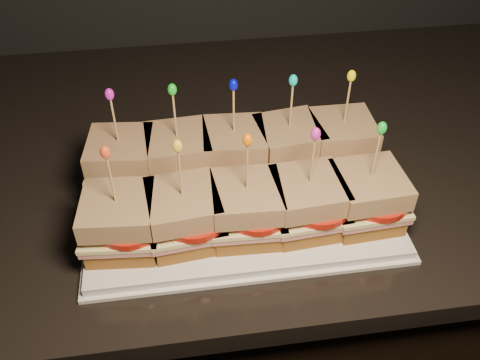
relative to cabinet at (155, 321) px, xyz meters
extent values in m
cube|color=black|center=(0.00, 0.00, 0.00)|extent=(2.55, 0.69, 0.91)
cube|color=black|center=(0.00, 0.00, 0.47)|extent=(2.59, 0.73, 0.03)
cube|color=white|center=(0.17, -0.16, 0.50)|extent=(0.42, 0.26, 0.02)
cube|color=white|center=(0.17, -0.16, 0.49)|extent=(0.43, 0.27, 0.01)
cube|color=brown|center=(0.01, -0.10, 0.52)|extent=(0.10, 0.10, 0.02)
cube|color=#C16D68|center=(0.01, -0.10, 0.53)|extent=(0.10, 0.10, 0.01)
cube|color=#FCEA9A|center=(0.01, -0.10, 0.54)|extent=(0.11, 0.10, 0.01)
cylinder|color=#B71C0E|center=(0.02, -0.11, 0.55)|extent=(0.09, 0.09, 0.01)
cube|color=brown|center=(0.01, -0.10, 0.57)|extent=(0.10, 0.10, 0.03)
cylinder|color=tan|center=(0.01, -0.10, 0.61)|extent=(0.00, 0.00, 0.09)
ellipsoid|color=#C119B7|center=(0.01, -0.10, 0.66)|extent=(0.01, 0.01, 0.02)
cube|color=brown|center=(0.09, -0.10, 0.52)|extent=(0.09, 0.09, 0.02)
cube|color=#C16D68|center=(0.09, -0.10, 0.53)|extent=(0.10, 0.10, 0.01)
cube|color=#FCEA9A|center=(0.09, -0.10, 0.54)|extent=(0.10, 0.10, 0.01)
cylinder|color=#B71C0E|center=(0.10, -0.11, 0.55)|extent=(0.09, 0.09, 0.01)
cube|color=brown|center=(0.09, -0.10, 0.57)|extent=(0.09, 0.09, 0.03)
cylinder|color=tan|center=(0.09, -0.10, 0.61)|extent=(0.00, 0.00, 0.09)
ellipsoid|color=green|center=(0.09, -0.10, 0.66)|extent=(0.01, 0.01, 0.02)
cube|color=brown|center=(0.17, -0.10, 0.52)|extent=(0.09, 0.09, 0.02)
cube|color=#C16D68|center=(0.17, -0.10, 0.53)|extent=(0.10, 0.10, 0.01)
cube|color=#FCEA9A|center=(0.17, -0.10, 0.54)|extent=(0.10, 0.10, 0.01)
cylinder|color=#B71C0E|center=(0.18, -0.11, 0.55)|extent=(0.09, 0.09, 0.01)
cube|color=brown|center=(0.17, -0.10, 0.57)|extent=(0.09, 0.09, 0.03)
cylinder|color=tan|center=(0.17, -0.10, 0.61)|extent=(0.00, 0.00, 0.09)
ellipsoid|color=#0408D6|center=(0.17, -0.10, 0.66)|extent=(0.01, 0.01, 0.02)
cube|color=brown|center=(0.25, -0.10, 0.52)|extent=(0.10, 0.10, 0.02)
cube|color=#C16D68|center=(0.25, -0.10, 0.53)|extent=(0.11, 0.10, 0.01)
cube|color=#FCEA9A|center=(0.25, -0.10, 0.54)|extent=(0.11, 0.11, 0.01)
cylinder|color=#B71C0E|center=(0.26, -0.11, 0.55)|extent=(0.09, 0.09, 0.01)
cube|color=brown|center=(0.25, -0.10, 0.57)|extent=(0.10, 0.10, 0.03)
cylinder|color=tan|center=(0.25, -0.10, 0.61)|extent=(0.00, 0.00, 0.09)
ellipsoid|color=#07BEC4|center=(0.25, -0.10, 0.66)|extent=(0.01, 0.01, 0.02)
cube|color=brown|center=(0.33, -0.10, 0.52)|extent=(0.09, 0.09, 0.02)
cube|color=#C16D68|center=(0.33, -0.10, 0.53)|extent=(0.10, 0.09, 0.01)
cube|color=#FCEA9A|center=(0.33, -0.10, 0.54)|extent=(0.10, 0.09, 0.01)
cylinder|color=#B71C0E|center=(0.34, -0.11, 0.55)|extent=(0.09, 0.09, 0.01)
cube|color=brown|center=(0.33, -0.10, 0.57)|extent=(0.09, 0.09, 0.03)
cylinder|color=tan|center=(0.33, -0.10, 0.61)|extent=(0.00, 0.00, 0.09)
ellipsoid|color=#FDE701|center=(0.33, -0.10, 0.66)|extent=(0.01, 0.01, 0.02)
cube|color=brown|center=(0.01, -0.22, 0.52)|extent=(0.09, 0.09, 0.02)
cube|color=#C16D68|center=(0.01, -0.22, 0.53)|extent=(0.10, 0.10, 0.01)
cube|color=#FCEA9A|center=(0.01, -0.22, 0.54)|extent=(0.10, 0.10, 0.01)
cylinder|color=#B71C0E|center=(0.02, -0.23, 0.55)|extent=(0.09, 0.09, 0.01)
cube|color=brown|center=(0.01, -0.22, 0.57)|extent=(0.10, 0.10, 0.03)
cylinder|color=tan|center=(0.01, -0.22, 0.61)|extent=(0.00, 0.00, 0.09)
ellipsoid|color=#E64421|center=(0.01, -0.22, 0.66)|extent=(0.01, 0.01, 0.02)
cube|color=brown|center=(0.09, -0.22, 0.52)|extent=(0.09, 0.09, 0.02)
cube|color=#C16D68|center=(0.09, -0.22, 0.53)|extent=(0.10, 0.10, 0.01)
cube|color=#FCEA9A|center=(0.09, -0.22, 0.54)|extent=(0.11, 0.10, 0.01)
cylinder|color=#B71C0E|center=(0.10, -0.23, 0.55)|extent=(0.09, 0.09, 0.01)
cube|color=brown|center=(0.09, -0.22, 0.57)|extent=(0.10, 0.10, 0.03)
cylinder|color=tan|center=(0.09, -0.22, 0.61)|extent=(0.00, 0.00, 0.09)
ellipsoid|color=yellow|center=(0.09, -0.22, 0.66)|extent=(0.01, 0.01, 0.02)
cube|color=brown|center=(0.17, -0.22, 0.52)|extent=(0.09, 0.09, 0.02)
cube|color=#C16D68|center=(0.17, -0.22, 0.53)|extent=(0.10, 0.09, 0.01)
cube|color=#FCEA9A|center=(0.17, -0.22, 0.54)|extent=(0.10, 0.10, 0.01)
cylinder|color=#B71C0E|center=(0.18, -0.23, 0.55)|extent=(0.09, 0.09, 0.01)
cube|color=brown|center=(0.17, -0.22, 0.57)|extent=(0.09, 0.09, 0.03)
cylinder|color=tan|center=(0.17, -0.22, 0.61)|extent=(0.00, 0.00, 0.09)
ellipsoid|color=orange|center=(0.17, -0.22, 0.66)|extent=(0.01, 0.01, 0.02)
cube|color=brown|center=(0.25, -0.22, 0.52)|extent=(0.09, 0.09, 0.02)
cube|color=#C16D68|center=(0.25, -0.22, 0.53)|extent=(0.10, 0.10, 0.01)
cube|color=#FCEA9A|center=(0.25, -0.22, 0.54)|extent=(0.10, 0.10, 0.01)
cylinder|color=#B71C0E|center=(0.26, -0.23, 0.55)|extent=(0.09, 0.09, 0.01)
cube|color=brown|center=(0.25, -0.22, 0.57)|extent=(0.09, 0.09, 0.03)
cylinder|color=tan|center=(0.25, -0.22, 0.61)|extent=(0.00, 0.00, 0.09)
ellipsoid|color=#D222AA|center=(0.25, -0.22, 0.66)|extent=(0.01, 0.01, 0.02)
cube|color=brown|center=(0.33, -0.22, 0.52)|extent=(0.09, 0.09, 0.02)
cube|color=#C16D68|center=(0.33, -0.22, 0.53)|extent=(0.10, 0.10, 0.01)
cube|color=#FCEA9A|center=(0.33, -0.22, 0.54)|extent=(0.10, 0.10, 0.01)
cylinder|color=#B71C0E|center=(0.34, -0.23, 0.55)|extent=(0.09, 0.09, 0.01)
cube|color=brown|center=(0.33, -0.22, 0.57)|extent=(0.09, 0.09, 0.03)
cylinder|color=tan|center=(0.33, -0.22, 0.61)|extent=(0.00, 0.00, 0.09)
ellipsoid|color=green|center=(0.33, -0.22, 0.66)|extent=(0.01, 0.01, 0.02)
camera|label=1|loc=(0.09, -0.71, 1.03)|focal=40.00mm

